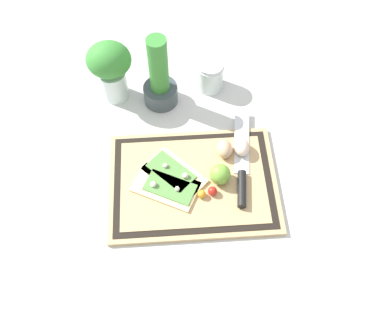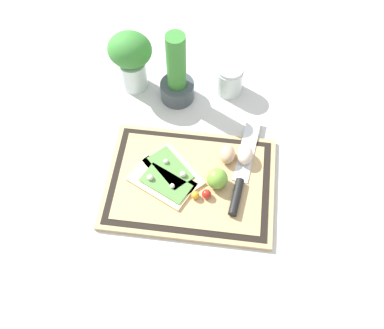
# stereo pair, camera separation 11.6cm
# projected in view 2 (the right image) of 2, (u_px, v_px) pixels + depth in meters

# --- Properties ---
(ground_plane) EXTENTS (6.00, 6.00, 0.00)m
(ground_plane) POSITION_uv_depth(u_px,v_px,m) (190.00, 184.00, 1.16)
(ground_plane) COLOR silver
(cutting_board) EXTENTS (0.43, 0.32, 0.02)m
(cutting_board) POSITION_uv_depth(u_px,v_px,m) (190.00, 183.00, 1.16)
(cutting_board) COLOR tan
(cutting_board) RESTS_ON ground_plane
(pizza_slice_near) EXTENTS (0.19, 0.15, 0.02)m
(pizza_slice_near) POSITION_uv_depth(u_px,v_px,m) (163.00, 182.00, 1.14)
(pizza_slice_near) COLOR beige
(pizza_slice_near) RESTS_ON cutting_board
(pizza_slice_far) EXTENTS (0.18, 0.18, 0.02)m
(pizza_slice_far) POSITION_uv_depth(u_px,v_px,m) (173.00, 171.00, 1.16)
(pizza_slice_far) COLOR beige
(pizza_slice_far) RESTS_ON cutting_board
(knife) EXTENTS (0.07, 0.31, 0.02)m
(knife) POSITION_uv_depth(u_px,v_px,m) (240.00, 180.00, 1.14)
(knife) COLOR silver
(knife) RESTS_ON cutting_board
(egg_brown) EXTENTS (0.04, 0.05, 0.04)m
(egg_brown) POSITION_uv_depth(u_px,v_px,m) (228.00, 154.00, 1.17)
(egg_brown) COLOR tan
(egg_brown) RESTS_ON cutting_board
(egg_pink) EXTENTS (0.04, 0.05, 0.04)m
(egg_pink) POSITION_uv_depth(u_px,v_px,m) (245.00, 155.00, 1.17)
(egg_pink) COLOR beige
(egg_pink) RESTS_ON cutting_board
(lime) EXTENTS (0.05, 0.05, 0.05)m
(lime) POSITION_uv_depth(u_px,v_px,m) (217.00, 177.00, 1.13)
(lime) COLOR #70A838
(lime) RESTS_ON cutting_board
(cherry_tomato_red) EXTENTS (0.02, 0.02, 0.02)m
(cherry_tomato_red) POSITION_uv_depth(u_px,v_px,m) (206.00, 194.00, 1.12)
(cherry_tomato_red) COLOR red
(cherry_tomato_red) RESTS_ON cutting_board
(cherry_tomato_yellow) EXTENTS (0.02, 0.02, 0.02)m
(cherry_tomato_yellow) POSITION_uv_depth(u_px,v_px,m) (195.00, 195.00, 1.12)
(cherry_tomato_yellow) COLOR gold
(cherry_tomato_yellow) RESTS_ON cutting_board
(herb_pot) EXTENTS (0.10, 0.10, 0.23)m
(herb_pot) POSITION_uv_depth(u_px,v_px,m) (177.00, 78.00, 1.25)
(herb_pot) COLOR #3D474C
(herb_pot) RESTS_ON ground_plane
(sauce_jar) EXTENTS (0.08, 0.08, 0.09)m
(sauce_jar) POSITION_uv_depth(u_px,v_px,m) (229.00, 81.00, 1.30)
(sauce_jar) COLOR silver
(sauce_jar) RESTS_ON ground_plane
(herb_glass) EXTENTS (0.12, 0.11, 0.19)m
(herb_glass) POSITION_uv_depth(u_px,v_px,m) (131.00, 57.00, 1.25)
(herb_glass) COLOR silver
(herb_glass) RESTS_ON ground_plane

